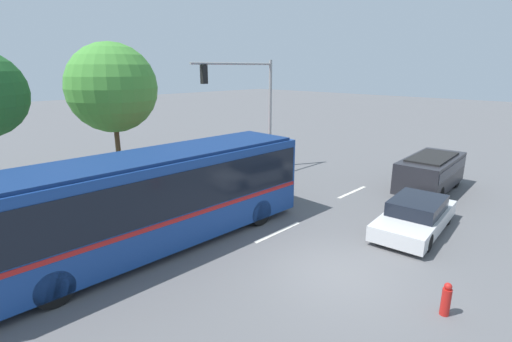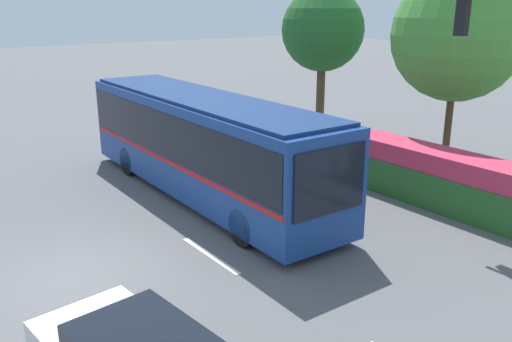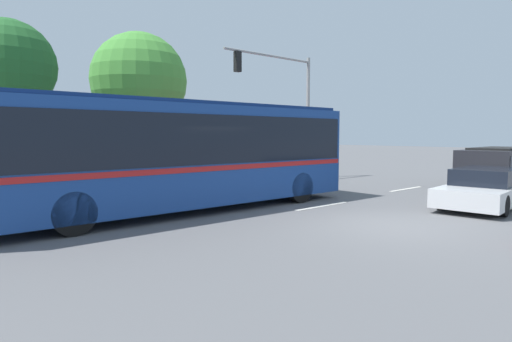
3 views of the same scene
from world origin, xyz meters
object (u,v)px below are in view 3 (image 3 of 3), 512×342
city_bus (179,150)px  street_tree_centre (139,81)px  traffic_light_pole (288,95)px  suv_left_lane (499,165)px  sedan_foreground (486,189)px  street_tree_left (8,66)px

city_bus → street_tree_centre: street_tree_centre is taller
traffic_light_pole → street_tree_centre: street_tree_centre is taller
city_bus → street_tree_centre: 9.40m
suv_left_lane → street_tree_centre: street_tree_centre is taller
sedan_foreground → traffic_light_pole: 10.70m
sedan_foreground → street_tree_centre: 15.30m
city_bus → street_tree_left: size_ratio=1.78×
city_bus → street_tree_centre: (3.02, 8.38, 3.00)m
traffic_light_pole → city_bus: bearing=25.7°
sedan_foreground → street_tree_centre: (-4.47, 14.01, 4.23)m
street_tree_left → city_bus: bearing=-70.4°
sedan_foreground → street_tree_left: size_ratio=0.72×
city_bus → sedan_foreground: size_ratio=2.45×
city_bus → suv_left_lane: (12.60, -4.25, -0.80)m
traffic_light_pole → street_tree_centre: (-5.97, 4.06, 0.60)m
suv_left_lane → traffic_light_pole: bearing=-70.7°
suv_left_lane → street_tree_left: bearing=-41.1°
sedan_foreground → street_tree_left: bearing=-58.1°
sedan_foreground → traffic_light_pole: size_ratio=0.76×
city_bus → sedan_foreground: bearing=-35.6°
traffic_light_pole → street_tree_left: street_tree_left is taller
suv_left_lane → street_tree_left: size_ratio=0.75×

